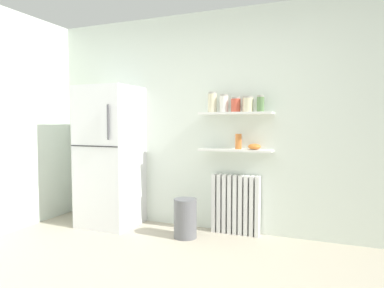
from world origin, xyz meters
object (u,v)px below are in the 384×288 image
radiator (236,204)px  storage_jar_2 (236,105)px  storage_jar_1 (224,103)px  storage_jar_3 (248,104)px  storage_jar_4 (260,104)px  trash_bin (185,218)px  refrigerator (110,156)px  storage_jar_0 (212,102)px  shelf_bowl (254,147)px  vase (238,141)px

radiator → storage_jar_2: bearing=-90.0°
storage_jar_1 → storage_jar_3: bearing=0.0°
storage_jar_4 → trash_bin: 1.52m
storage_jar_1 → trash_bin: 1.37m
refrigerator → trash_bin: 1.25m
storage_jar_2 → trash_bin: 1.39m
refrigerator → radiator: size_ratio=2.53×
storage_jar_0 → storage_jar_3: 0.42m
storage_jar_2 → shelf_bowl: bearing=-0.0°
shelf_bowl → vase: bearing=180.0°
storage_jar_1 → storage_jar_3: size_ratio=1.17×
refrigerator → storage_jar_4: bearing=6.5°
storage_jar_1 → storage_jar_2: bearing=0.0°
shelf_bowl → storage_jar_1: bearing=180.0°
storage_jar_2 → trash_bin: (-0.49, -0.31, -1.27)m
storage_jar_1 → vase: storage_jar_1 is taller
storage_jar_4 → vase: storage_jar_4 is taller
vase → storage_jar_2: bearing=180.0°
vase → refrigerator: bearing=-172.5°
storage_jar_4 → shelf_bowl: storage_jar_4 is taller
refrigerator → storage_jar_4: refrigerator is taller
storage_jar_0 → shelf_bowl: (0.49, -0.00, -0.50)m
refrigerator → storage_jar_2: refrigerator is taller
storage_jar_2 → storage_jar_3: bearing=0.0°
storage_jar_1 → shelf_bowl: (0.36, -0.00, -0.49)m
radiator → storage_jar_4: storage_jar_4 is taller
radiator → shelf_bowl: 0.71m
radiator → vase: bearing=-41.0°
vase → trash_bin: size_ratio=0.40×
storage_jar_0 → storage_jar_3: storage_jar_0 is taller
storage_jar_2 → trash_bin: storage_jar_2 is taller
shelf_bowl → radiator: bearing=172.1°
storage_jar_1 → shelf_bowl: storage_jar_1 is taller
radiator → vase: (0.03, -0.03, 0.73)m
storage_jar_0 → storage_jar_1: 0.14m
storage_jar_4 → vase: 0.49m
radiator → storage_jar_0: storage_jar_0 is taller
storage_jar_1 → shelf_bowl: bearing=-0.0°
storage_jar_3 → storage_jar_2: bearing=180.0°
storage_jar_0 → shelf_bowl: bearing=-0.0°
storage_jar_4 → shelf_bowl: size_ratio=1.26×
radiator → storage_jar_1: storage_jar_1 is taller
vase → storage_jar_0: bearing=180.0°
storage_jar_3 → vase: 0.43m
refrigerator → shelf_bowl: 1.78m
refrigerator → radiator: bearing=8.7°
storage_jar_2 → storage_jar_4: storage_jar_4 is taller
shelf_bowl → storage_jar_4: bearing=-0.0°
radiator → storage_jar_1: (-0.14, -0.03, 1.16)m
storage_jar_2 → storage_jar_1: bearing=180.0°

